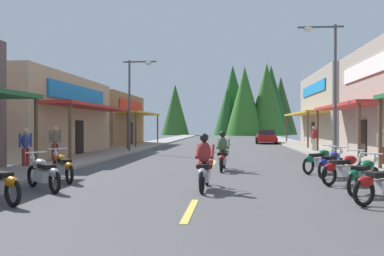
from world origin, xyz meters
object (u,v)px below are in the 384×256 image
Objects in this scene: streetlamp_right at (328,73)px; parked_car_curbside at (266,137)px; rider_cruising_lead at (204,166)px; motorcycle_parked_right_3 at (345,168)px; motorcycle_parked_left_4 at (63,166)px; pedestrian_by_shop at (381,144)px; motorcycle_parked_right_2 at (364,175)px; pedestrian_browsing at (55,141)px; pedestrian_strolling at (26,145)px; rider_cruising_trailing at (223,154)px; pedestrian_waiting at (314,137)px; motorcycle_parked_right_5 at (320,160)px; motorcycle_parked_left_3 at (43,173)px; streetlamp_left at (135,92)px; motorcycle_parked_right_4 at (332,163)px.

streetlamp_right is 21.20m from parked_car_curbside.
rider_cruising_lead is at bearing -120.87° from streetlamp_right.
parked_car_curbside is (0.01, 28.49, 0.20)m from motorcycle_parked_right_3.
motorcycle_parked_left_4 is at bearing 144.56° from motorcycle_parked_right_3.
parked_car_curbside is (-3.09, 22.75, -0.29)m from pedestrian_by_shop.
motorcycle_parked_right_2 is 8.91m from motorcycle_parked_left_4.
pedestrian_browsing reaches higher than pedestrian_strolling.
rider_cruising_trailing is 8.17m from pedestrian_strolling.
motorcycle_parked_left_4 is 0.95× the size of pedestrian_browsing.
pedestrian_waiting is (13.91, 9.58, -0.04)m from pedestrian_browsing.
pedestrian_strolling reaches higher than motorcycle_parked_right_5.
motorcycle_parked_right_5 is 9.25m from motorcycle_parked_left_4.
motorcycle_parked_right_2 and motorcycle_parked_left_3 have the same top height.
pedestrian_by_shop is (3.10, 5.74, 0.49)m from motorcycle_parked_right_3.
rider_cruising_trailing reaches higher than motorcycle_parked_left_3.
pedestrian_by_shop reaches higher than motorcycle_parked_right_5.
motorcycle_parked_left_3 is (1.27, -15.59, -3.52)m from streetlamp_left.
pedestrian_strolling is (-3.17, 3.63, 0.49)m from motorcycle_parked_left_4.
rider_cruising_lead is 17.97m from pedestrian_waiting.
motorcycle_parked_right_4 is 9.36m from motorcycle_parked_left_3.
motorcycle_parked_left_4 is at bearing 139.07° from motorcycle_parked_right_4.
rider_cruising_trailing is at bearing 173.57° from parked_car_curbside.
pedestrian_by_shop is (6.88, 2.37, 0.32)m from rider_cruising_trailing.
streetlamp_right reaches higher than motorcycle_parked_right_5.
pedestrian_browsing reaches higher than parked_car_curbside.
streetlamp_left is 3.74× the size of motorcycle_parked_right_5.
rider_cruising_lead is 1.00× the size of rider_cruising_trailing.
pedestrian_strolling reaches higher than pedestrian_by_shop.
pedestrian_waiting is at bearing 36.88° from motorcycle_parked_right_5.
rider_cruising_lead is at bearing 162.06° from motorcycle_parked_right_3.
motorcycle_parked_right_4 is at bearing -177.85° from parked_car_curbside.
rider_cruising_lead is at bearing -175.64° from motorcycle_parked_right_5.
motorcycle_parked_right_4 is (-1.27, -5.95, -3.85)m from streetlamp_right.
streetlamp_right is 4.11× the size of motorcycle_parked_right_5.
motorcycle_parked_left_4 is (-10.05, -7.97, -3.85)m from streetlamp_right.
motorcycle_parked_right_4 is at bearing 52.10° from motorcycle_parked_right_3.
pedestrian_strolling is at bearing -161.82° from streetlamp_right.
motorcycle_parked_right_3 is at bearing -53.98° from streetlamp_left.
streetlamp_right reaches higher than parked_car_curbside.
pedestrian_strolling is (-11.95, 3.30, 0.49)m from motorcycle_parked_right_3.
motorcycle_parked_left_3 is at bearing 166.47° from parked_car_curbside.
rider_cruising_lead is at bearing 174.20° from parked_car_curbside.
rider_cruising_lead reaches higher than motorcycle_parked_right_4.
pedestrian_browsing is (-1.95, -7.78, -2.94)m from streetlamp_left.
pedestrian_browsing is (-11.68, 2.83, 0.58)m from motorcycle_parked_right_5.
rider_cruising_trailing reaches higher than motorcycle_parked_left_4.
rider_cruising_lead is at bearing -69.37° from streetlamp_left.
pedestrian_waiting reaches higher than motorcycle_parked_right_3.
streetlamp_right is 13.40m from motorcycle_parked_left_4.
motorcycle_parked_right_4 is 26.80m from parked_car_curbside.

